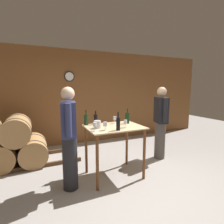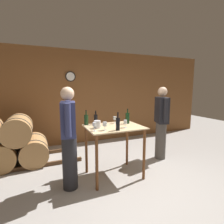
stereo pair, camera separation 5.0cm
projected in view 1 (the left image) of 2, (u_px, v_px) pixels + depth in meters
ground_plane at (130, 185)px, 2.96m from camera, size 14.00×14.00×0.00m
back_wall at (86, 97)px, 5.17m from camera, size 8.40×0.08×2.70m
barrel_rack at (1, 145)px, 3.59m from camera, size 3.12×0.90×1.06m
tasting_table at (114, 136)px, 3.19m from camera, size 1.00×0.77×0.95m
wine_bottle_far_left at (86, 120)px, 3.27m from camera, size 0.08×0.08×0.28m
wine_bottle_left at (96, 119)px, 3.32m from camera, size 0.07×0.07×0.26m
wine_bottle_center at (118, 123)px, 2.87m from camera, size 0.07×0.07×0.30m
wine_bottle_right at (127, 118)px, 3.40m from camera, size 0.08×0.08×0.29m
wine_glass_near_left at (95, 125)px, 2.81m from camera, size 0.06×0.06×0.14m
wine_glass_near_center at (105, 124)px, 2.87m from camera, size 0.07×0.07×0.14m
wine_glass_near_right at (115, 118)px, 3.43m from camera, size 0.06×0.06×0.13m
wine_glass_far_side at (125, 122)px, 3.06m from camera, size 0.06×0.06×0.14m
ice_bucket at (97, 124)px, 3.02m from camera, size 0.12×0.12×0.13m
person_host at (161, 121)px, 4.00m from camera, size 0.34×0.56×1.66m
person_visitor_with_scarf at (69, 137)px, 2.76m from camera, size 0.29×0.58×1.66m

